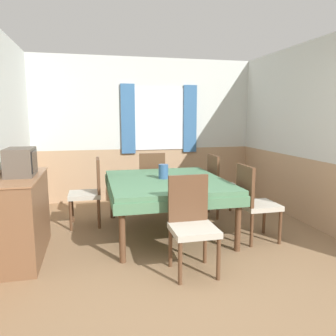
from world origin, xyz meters
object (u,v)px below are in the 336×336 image
tv (21,162)px  chair_right_far (221,183)px  dining_table (166,187)px  sideboard (21,216)px  chair_head_near (192,221)px  vase (163,171)px  chair_right_near (254,200)px  chair_head_window (151,179)px  chair_left_far (90,190)px

tv → chair_right_far: bearing=18.7°
dining_table → sideboard: (-1.73, -0.39, -0.16)m
chair_head_near → sideboard: bearing=-23.1°
dining_table → chair_right_far: 1.14m
dining_table → chair_right_far: bearing=28.5°
chair_head_near → chair_right_far: size_ratio=1.00×
sideboard → vase: 1.80m
chair_head_near → vase: chair_head_near is taller
chair_right_near → dining_table: bearing=-118.5°
chair_head_window → chair_head_near: size_ratio=1.00×
chair_right_far → vase: bearing=-64.6°
chair_head_window → tv: 2.34m
chair_head_near → vase: 1.23m
chair_right_near → chair_right_far: size_ratio=1.00×
vase → chair_head_near: bearing=-88.8°
dining_table → sideboard: size_ratio=1.50×
sideboard → tv: bearing=41.7°
dining_table → chair_head_window: 1.14m
chair_head_window → chair_right_far: size_ratio=1.00×
chair_head_window → dining_table: bearing=-90.0°
chair_head_window → chair_right_near: bearing=-59.2°
dining_table → chair_head_near: size_ratio=1.86×
chair_head_near → tv: 1.94m
chair_right_far → sideboard: 2.88m
chair_left_far → chair_right_far: bearing=-90.0°
chair_right_far → chair_left_far: bearing=-90.0°
chair_left_far → sideboard: chair_left_far is taller
chair_left_far → vase: 1.13m
chair_head_window → tv: (-1.70, -1.50, 0.55)m
chair_left_far → tv: size_ratio=2.32×
chair_right_far → sideboard: (-2.73, -0.94, -0.05)m
sideboard → tv: tv is taller
chair_right_near → chair_right_far: same height
chair_right_near → sideboard: size_ratio=0.81×
tv → vase: bearing=14.3°
chair_right_far → vase: chair_right_far is taller
chair_head_window → sideboard: 2.31m
dining_table → chair_right_near: (1.00, -0.54, -0.11)m
chair_right_far → tv: bearing=-71.3°
chair_head_window → vase: size_ratio=5.04×
sideboard → tv: 0.60m
vase → dining_table: bearing=-65.9°
chair_head_window → chair_left_far: 1.16m
chair_head_window → chair_left_far: size_ratio=1.00×
dining_table → chair_head_near: chair_head_near is taller
sideboard → vase: bearing=14.8°
chair_left_far → dining_table: bearing=-118.5°
chair_head_near → vase: (-0.03, 1.19, 0.31)m
vase → chair_head_window: bearing=88.6°
chair_head_window → sideboard: bearing=-138.6°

